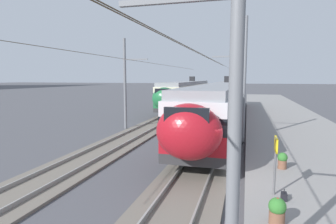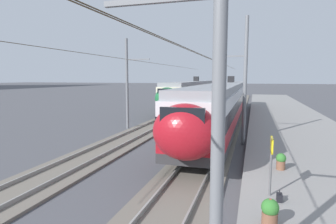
% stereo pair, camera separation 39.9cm
% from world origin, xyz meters
% --- Properties ---
extents(ground_plane, '(400.00, 400.00, 0.00)m').
position_xyz_m(ground_plane, '(0.00, 0.00, 0.00)').
color(ground_plane, '#4C4C51').
extents(track_near, '(120.00, 3.00, 0.28)m').
position_xyz_m(track_near, '(0.00, 1.09, 0.07)').
color(track_near, '#6B6359').
rests_on(track_near, ground).
extents(track_far, '(120.00, 3.00, 0.28)m').
position_xyz_m(track_far, '(0.00, 7.03, 0.07)').
color(track_far, '#6B6359').
rests_on(track_far, ground).
extents(train_near_platform, '(34.37, 2.90, 4.27)m').
position_xyz_m(train_near_platform, '(15.67, 1.09, 2.23)').
color(train_near_platform, '#2D2D30').
rests_on(train_near_platform, track_near).
extents(train_far_track, '(23.63, 2.86, 4.27)m').
position_xyz_m(train_far_track, '(27.08, 7.03, 2.22)').
color(train_far_track, '#2D2D30').
rests_on(train_far_track, track_far).
extents(catenary_mast_west, '(43.15, 2.25, 7.51)m').
position_xyz_m(catenary_mast_west, '(-6.48, -0.71, 3.94)').
color(catenary_mast_west, slate).
rests_on(catenary_mast_west, ground).
extents(catenary_mast_mid, '(43.15, 2.25, 8.24)m').
position_xyz_m(catenary_mast_mid, '(7.51, -0.72, 4.26)').
color(catenary_mast_mid, slate).
rests_on(catenary_mast_mid, ground).
extents(catenary_mast_far_side, '(43.15, 2.21, 7.64)m').
position_xyz_m(catenary_mast_far_side, '(10.64, 8.80, 4.01)').
color(catenary_mast_far_side, slate).
rests_on(catenary_mast_far_side, ground).
extents(platform_sign, '(0.70, 0.08, 2.04)m').
position_xyz_m(platform_sign, '(-1.30, -2.07, 1.82)').
color(platform_sign, '#59595B').
rests_on(platform_sign, platform_slab).
extents(handbag_near_sign, '(0.32, 0.18, 0.37)m').
position_xyz_m(handbag_near_sign, '(-1.68, -2.36, 0.45)').
color(handbag_near_sign, black).
rests_on(handbag_near_sign, platform_slab).
extents(potted_plant_platform_edge, '(0.48, 0.48, 0.77)m').
position_xyz_m(potted_plant_platform_edge, '(-3.41, -1.96, 0.74)').
color(potted_plant_platform_edge, brown).
rests_on(potted_plant_platform_edge, platform_slab).
extents(potted_plant_by_shelter, '(0.43, 0.43, 0.74)m').
position_xyz_m(potted_plant_by_shelter, '(1.79, -2.68, 0.73)').
color(potted_plant_by_shelter, brown).
rests_on(potted_plant_by_shelter, platform_slab).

